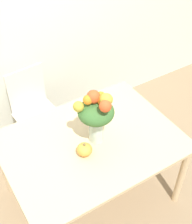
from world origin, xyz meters
The scene contains 6 objects.
ground_plane centered at (0.00, 0.00, 0.00)m, with size 12.00×12.00×0.00m, color #8E7556.
wall_back centered at (0.00, 1.18, 1.35)m, with size 8.00×0.06×2.70m.
dining_table centered at (0.00, 0.00, 0.67)m, with size 1.41×1.05×0.76m.
flower_vase centered at (0.04, -0.01, 1.05)m, with size 0.30×0.30×0.50m.
pumpkin centered at (-0.11, -0.09, 0.81)m, with size 0.12×0.12×0.11m.
dining_chair_near_window centered at (-0.14, 0.88, 0.48)m, with size 0.46×0.46×0.93m.
Camera 1 is at (-0.87, -1.48, 2.62)m, focal length 50.00 mm.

